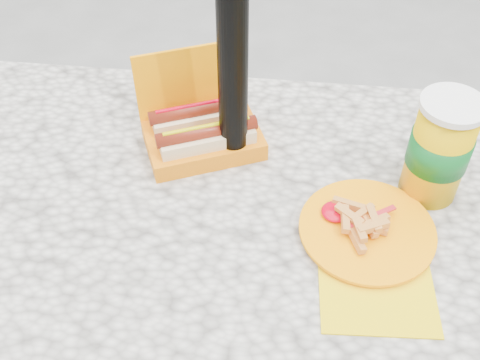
# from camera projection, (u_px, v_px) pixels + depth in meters

# --- Properties ---
(picnic_table) EXTENTS (1.20, 0.80, 0.75)m
(picnic_table) POSITION_uv_depth(u_px,v_px,m) (224.00, 262.00, 1.07)
(picnic_table) COLOR beige
(picnic_table) RESTS_ON ground
(hotdog_box) EXTENTS (0.25, 0.22, 0.17)m
(hotdog_box) POSITION_uv_depth(u_px,v_px,m) (202.00, 130.00, 1.09)
(hotdog_box) COLOR #FF9100
(hotdog_box) RESTS_ON picnic_table
(fries_plate) EXTENTS (0.22, 0.30, 0.04)m
(fries_plate) POSITION_uv_depth(u_px,v_px,m) (366.00, 233.00, 0.96)
(fries_plate) COLOR yellow
(fries_plate) RESTS_ON picnic_table
(soda_cup) EXTENTS (0.10, 0.10, 0.19)m
(soda_cup) POSITION_uv_depth(u_px,v_px,m) (439.00, 149.00, 0.97)
(soda_cup) COLOR #E2AA00
(soda_cup) RESTS_ON picnic_table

